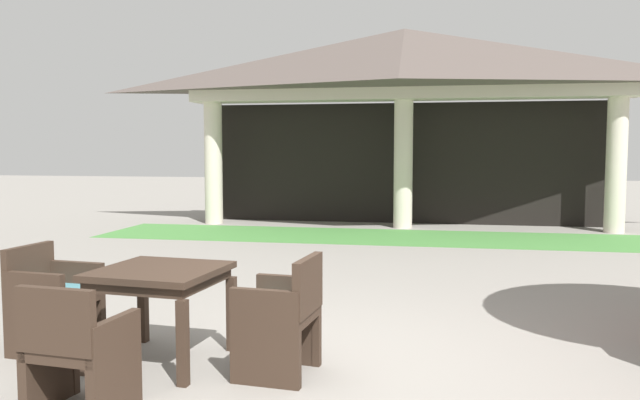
{
  "coord_description": "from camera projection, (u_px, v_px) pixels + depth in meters",
  "views": [
    {
      "loc": [
        0.73,
        -4.6,
        1.64
      ],
      "look_at": [
        -0.28,
        0.81,
        1.2
      ],
      "focal_mm": 35.76,
      "sensor_mm": 36.0,
      "label": 1
    }
  ],
  "objects": [
    {
      "name": "patio_chair_near_foreground_east",
      "position": [
        282.0,
        318.0,
        4.61
      ],
      "size": [
        0.57,
        0.61,
        0.87
      ],
      "rotation": [
        0.0,
        0.0,
        1.47
      ],
      "color": "#38281E",
      "rests_on": "ground"
    },
    {
      "name": "patio_chair_near_foreground_west",
      "position": [
        52.0,
        300.0,
        5.16
      ],
      "size": [
        0.6,
        0.61,
        0.86
      ],
      "rotation": [
        0.0,
        0.0,
        -1.67
      ],
      "color": "#38281E",
      "rests_on": "ground"
    },
    {
      "name": "background_pavilion",
      "position": [
        404.0,
        75.0,
        13.03
      ],
      "size": [
        9.41,
        2.61,
        4.06
      ],
      "color": "beige",
      "rests_on": "ground"
    },
    {
      "name": "ground_plane",
      "position": [
        337.0,
        368.0,
        4.77
      ],
      "size": [
        60.0,
        60.0,
        0.0
      ],
      "primitive_type": "plane",
      "color": "gray"
    },
    {
      "name": "patio_chair_near_foreground_south",
      "position": [
        78.0,
        351.0,
        3.94
      ],
      "size": [
        0.59,
        0.55,
        0.83
      ],
      "rotation": [
        0.0,
        0.0,
        -0.1
      ],
      "color": "#38281E",
      "rests_on": "ground"
    },
    {
      "name": "patio_table_near_foreground",
      "position": [
        160.0,
        281.0,
        4.86
      ],
      "size": [
        0.97,
        0.97,
        0.73
      ],
      "rotation": [
        0.0,
        0.0,
        -0.1
      ],
      "color": "#38281E",
      "rests_on": "ground"
    },
    {
      "name": "lawn_strip",
      "position": [
        398.0,
        237.0,
        11.79
      ],
      "size": [
        11.21,
        2.2,
        0.01
      ],
      "primitive_type": "cube",
      "color": "#47843D",
      "rests_on": "ground"
    }
  ]
}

